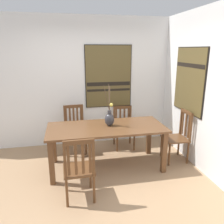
# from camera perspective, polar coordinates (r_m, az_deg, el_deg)

# --- Properties ---
(ground_plane) EXTENTS (6.40, 6.40, 0.03)m
(ground_plane) POSITION_cam_1_polar(r_m,az_deg,el_deg) (3.61, -3.36, -18.92)
(ground_plane) COLOR #A37F5B
(wall_back) EXTENTS (6.40, 0.12, 2.70)m
(wall_back) POSITION_cam_1_polar(r_m,az_deg,el_deg) (4.87, -6.76, 7.51)
(wall_back) COLOR white
(wall_back) RESTS_ON ground_plane
(wall_side) EXTENTS (0.12, 6.40, 2.70)m
(wall_side) POSITION_cam_1_polar(r_m,az_deg,el_deg) (3.77, 25.57, 3.72)
(wall_side) COLOR white
(wall_side) RESTS_ON ground_plane
(dining_table) EXTENTS (1.99, 0.89, 0.76)m
(dining_table) POSITION_cam_1_polar(r_m,az_deg,el_deg) (3.87, -1.42, -5.19)
(dining_table) COLOR brown
(dining_table) RESTS_ON ground_plane
(centerpiece_vase) EXTENTS (0.19, 0.23, 0.72)m
(centerpiece_vase) POSITION_cam_1_polar(r_m,az_deg,el_deg) (3.83, -0.64, -1.58)
(centerpiece_vase) COLOR #333338
(centerpiece_vase) RESTS_ON dining_table
(chair_0) EXTENTS (0.44, 0.44, 0.87)m
(chair_0) POSITION_cam_1_polar(r_m,az_deg,el_deg) (4.77, 2.94, -3.59)
(chair_0) COLOR brown
(chair_0) RESTS_ON ground_plane
(chair_1) EXTENTS (0.43, 0.43, 0.95)m
(chair_1) POSITION_cam_1_polar(r_m,az_deg,el_deg) (3.14, -8.38, -13.99)
(chair_1) COLOR brown
(chair_1) RESTS_ON ground_plane
(chair_2) EXTENTS (0.43, 0.43, 0.96)m
(chair_2) POSITION_cam_1_polar(r_m,az_deg,el_deg) (4.36, 16.49, -5.84)
(chair_2) COLOR brown
(chair_2) RESTS_ON ground_plane
(chair_3) EXTENTS (0.45, 0.45, 0.94)m
(chair_3) POSITION_cam_1_polar(r_m,az_deg,el_deg) (4.62, -9.44, -4.06)
(chair_3) COLOR brown
(chair_3) RESTS_ON ground_plane
(painting_on_back_wall) EXTENTS (1.00, 0.05, 1.32)m
(painting_on_back_wall) POSITION_cam_1_polar(r_m,az_deg,el_deg) (4.85, -0.91, 8.97)
(painting_on_back_wall) COLOR black
(painting_on_side_wall) EXTENTS (0.05, 0.99, 1.18)m
(painting_on_side_wall) POSITION_cam_1_polar(r_m,az_deg,el_deg) (4.34, 19.12, 7.58)
(painting_on_side_wall) COLOR black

